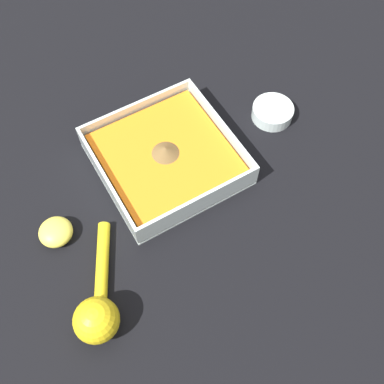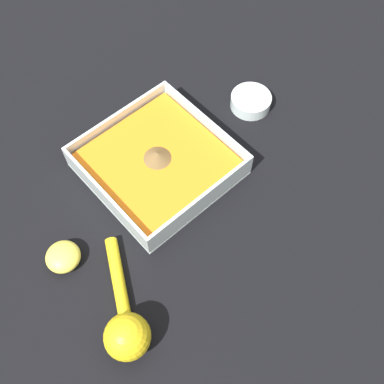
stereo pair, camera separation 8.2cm
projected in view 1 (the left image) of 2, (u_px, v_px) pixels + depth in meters
ground_plane at (187, 176)px, 0.87m from camera, size 4.00×4.00×0.00m
square_dish at (166, 158)px, 0.87m from camera, size 0.25×0.25×0.06m
spice_bowl at (272, 112)px, 0.94m from camera, size 0.09×0.09×0.03m
lemon_squeezer at (97, 311)px, 0.71m from camera, size 0.13×0.20×0.07m
lemon_half at (56, 232)px, 0.80m from camera, size 0.06×0.06×0.03m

